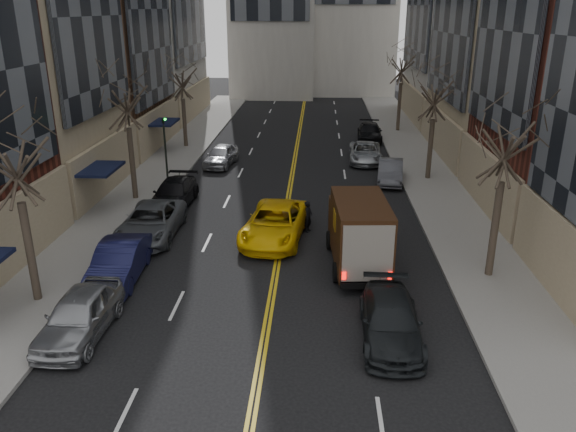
{
  "coord_description": "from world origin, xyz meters",
  "views": [
    {
      "loc": [
        1.66,
        -10.25,
        10.47
      ],
      "look_at": [
        0.47,
        11.91,
        2.2
      ],
      "focal_mm": 35.0,
      "sensor_mm": 36.0,
      "label": 1
    }
  ],
  "objects_px": {
    "observer_sedan": "(391,321)",
    "pedestrian": "(308,217)",
    "ups_truck": "(358,232)",
    "taxi": "(275,223)"
  },
  "relations": [
    {
      "from": "ups_truck",
      "to": "observer_sedan",
      "type": "bearing_deg",
      "value": -86.35
    },
    {
      "from": "ups_truck",
      "to": "pedestrian",
      "type": "bearing_deg",
      "value": 115.79
    },
    {
      "from": "observer_sedan",
      "to": "pedestrian",
      "type": "bearing_deg",
      "value": 108.41
    },
    {
      "from": "ups_truck",
      "to": "observer_sedan",
      "type": "xyz_separation_m",
      "value": [
        0.75,
        -5.67,
        -0.86
      ]
    },
    {
      "from": "ups_truck",
      "to": "taxi",
      "type": "height_order",
      "value": "ups_truck"
    },
    {
      "from": "pedestrian",
      "to": "taxi",
      "type": "bearing_deg",
      "value": 144.44
    },
    {
      "from": "taxi",
      "to": "pedestrian",
      "type": "relative_size",
      "value": 3.69
    },
    {
      "from": "observer_sedan",
      "to": "taxi",
      "type": "relative_size",
      "value": 0.83
    },
    {
      "from": "observer_sedan",
      "to": "pedestrian",
      "type": "distance_m",
      "value": 9.97
    },
    {
      "from": "taxi",
      "to": "pedestrian",
      "type": "xyz_separation_m",
      "value": [
        1.56,
        1.04,
        -0.02
      ]
    }
  ]
}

